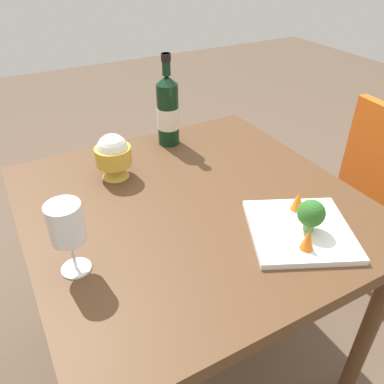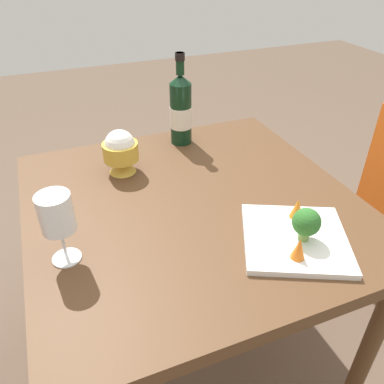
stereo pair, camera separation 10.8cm
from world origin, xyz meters
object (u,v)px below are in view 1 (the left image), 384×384
Objects in this scene: rice_bowl at (113,155)px; wine_glass at (66,225)px; wine_bottle at (168,110)px; carrot_garnish_left at (308,239)px; carrot_garnish_right at (298,201)px; serving_plate at (300,230)px; broccoli_floret at (311,214)px.

wine_glass is at bearing 147.80° from rice_bowl.
wine_bottle is 5.67× the size of carrot_garnish_left.
rice_bowl is at bearing 26.71° from carrot_garnish_left.
carrot_garnish_right is (-0.42, -0.36, -0.03)m from rice_bowl.
rice_bowl is (0.34, -0.21, -0.05)m from wine_glass.
wine_bottle reaches higher than serving_plate.
carrot_garnish_left is 1.01× the size of carrot_garnish_right.
carrot_garnish_left reaches higher than serving_plate.
wine_bottle is 0.63m from serving_plate.
broccoli_floret reaches higher than carrot_garnish_right.
wine_bottle is at bearing 11.90° from carrot_garnish_right.
serving_plate is 5.99× the size of carrot_garnish_left.
rice_bowl is 1.65× the size of broccoli_floret.
carrot_garnish_right is at bearing -97.98° from wine_glass.
wine_glass reaches higher than rice_bowl.
carrot_garnish_right is at bearing -168.10° from wine_bottle.
carrot_garnish_left is at bearing 146.82° from carrot_garnish_right.
rice_bowl is 0.62m from carrot_garnish_left.
rice_bowl is 0.60m from broccoli_floret.
wine_glass is 0.54× the size of serving_plate.
wine_glass is at bearing 135.40° from wine_bottle.
rice_bowl is at bearing -32.20° from wine_glass.
wine_bottle reaches higher than wine_glass.
broccoli_floret is 1.54× the size of carrot_garnish_left.
rice_bowl reaches higher than broccoli_floret.
carrot_garnish_right is (0.08, -0.03, -0.02)m from broccoli_floret.
broccoli_floret is at bearing -106.55° from wine_glass.
wine_bottle is at bearing -44.60° from wine_glass.
wine_glass is 0.54m from carrot_garnish_left.
carrot_garnish_right is at bearing -22.84° from broccoli_floret.
broccoli_floret is at bearing -146.77° from rice_bowl.
carrot_garnish_right is at bearing -34.70° from serving_plate.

